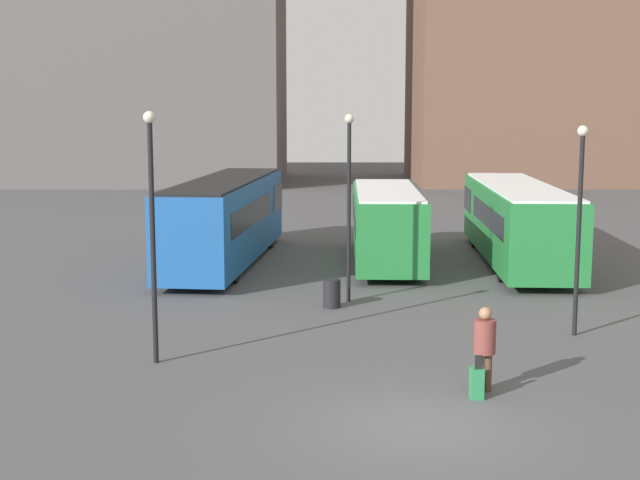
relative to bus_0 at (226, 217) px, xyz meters
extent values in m
plane|color=#4C4C4F|center=(5.53, -17.67, -1.75)|extent=(160.00, 160.00, 0.00)
cube|color=#1E56A3|center=(-0.01, -0.11, -0.06)|extent=(3.65, 12.47, 2.88)
cube|color=black|center=(0.47, 4.91, 0.30)|extent=(2.72, 2.48, 1.10)
cube|color=black|center=(-0.12, -1.21, 0.30)|extent=(3.25, 8.07, 0.87)
cube|color=black|center=(-0.01, -0.11, 1.42)|extent=(3.43, 12.21, 0.08)
cylinder|color=black|center=(0.36, 3.69, -1.30)|extent=(2.45, 1.13, 0.90)
cylinder|color=black|center=(-0.38, -3.90, -1.30)|extent=(2.45, 1.13, 0.90)
cube|color=#237A38|center=(6.09, -0.13, -0.23)|extent=(2.62, 9.36, 2.50)
cube|color=black|center=(6.17, 3.68, 0.08)|extent=(2.51, 1.77, 0.95)
cube|color=black|center=(6.08, -0.97, 0.08)|extent=(2.58, 6.01, 0.75)
cube|color=white|center=(6.09, -0.13, 1.06)|extent=(2.42, 9.16, 0.08)
cylinder|color=black|center=(6.15, 2.75, -1.26)|extent=(2.35, 1.02, 0.97)
cylinder|color=black|center=(6.03, -3.02, -1.26)|extent=(2.35, 1.02, 0.97)
cube|color=#237A38|center=(11.06, -0.01, -0.15)|extent=(3.07, 12.33, 2.64)
cube|color=black|center=(11.26, 5.00, 0.18)|extent=(2.71, 2.35, 1.00)
cube|color=black|center=(11.02, -1.11, 0.18)|extent=(2.92, 7.93, 0.79)
cube|color=white|center=(11.06, -0.01, 1.21)|extent=(2.85, 12.08, 0.08)
cylinder|color=black|center=(11.21, 3.78, -1.24)|extent=(2.51, 1.12, 1.02)
cylinder|color=black|center=(10.91, -3.80, -1.24)|extent=(2.51, 1.12, 1.02)
cylinder|color=#4C3828|center=(7.02, -15.56, -1.34)|extent=(0.17, 0.17, 0.82)
cylinder|color=#4C3828|center=(7.20, -15.55, -1.34)|extent=(0.17, 0.17, 0.82)
cylinder|color=brown|center=(7.11, -15.56, -0.57)|extent=(0.49, 0.49, 0.71)
sphere|color=#9E7051|center=(7.11, -15.56, -0.08)|extent=(0.27, 0.27, 0.27)
cube|color=#28844C|center=(6.88, -16.02, -1.43)|extent=(0.27, 0.32, 0.65)
cube|color=black|center=(6.89, -16.13, -0.96)|extent=(0.14, 0.03, 0.29)
cylinder|color=black|center=(-0.16, -13.49, 1.05)|extent=(0.12, 0.12, 5.59)
sphere|color=beige|center=(-0.16, -13.49, 3.93)|extent=(0.28, 0.28, 0.28)
cylinder|color=black|center=(4.49, -6.83, 0.99)|extent=(0.12, 0.12, 5.47)
sphere|color=beige|center=(4.49, -6.83, 3.81)|extent=(0.28, 0.28, 0.28)
cylinder|color=black|center=(10.30, -10.90, 0.86)|extent=(0.12, 0.12, 5.22)
sphere|color=beige|center=(10.30, -10.90, 3.55)|extent=(0.28, 0.28, 0.28)
cylinder|color=black|center=(3.98, -7.70, -1.32)|extent=(0.52, 0.52, 0.85)
camera|label=1|loc=(3.81, -33.58, 4.16)|focal=50.00mm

